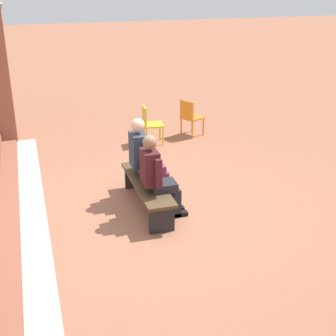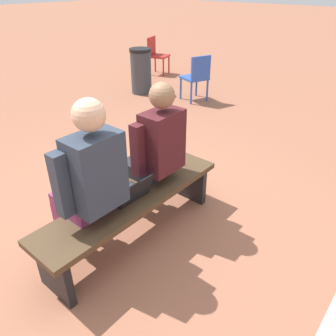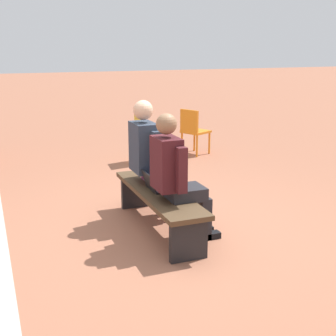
% 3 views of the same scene
% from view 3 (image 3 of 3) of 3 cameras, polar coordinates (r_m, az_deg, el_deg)
% --- Properties ---
extents(ground_plane, '(60.00, 60.00, 0.00)m').
position_cam_3_polar(ground_plane, '(5.18, 0.49, -7.59)').
color(ground_plane, '#9E6047').
extents(bench, '(1.80, 0.44, 0.45)m').
position_cam_3_polar(bench, '(5.07, -1.15, -3.82)').
color(bench, '#4C3823').
rests_on(bench, ground).
extents(person_student, '(0.54, 0.68, 1.34)m').
position_cam_3_polar(person_student, '(4.69, 1.02, -0.78)').
color(person_student, '#232328').
rests_on(person_student, ground).
extents(person_adult, '(0.57, 0.72, 1.39)m').
position_cam_3_polar(person_adult, '(5.31, -1.85, 1.33)').
color(person_adult, '#7F2D5B').
rests_on(person_adult, ground).
extents(laptop, '(0.32, 0.29, 0.21)m').
position_cam_3_polar(laptop, '(5.05, -1.43, -2.15)').
color(laptop, black).
rests_on(laptop, bench).
extents(plastic_chair_far_left, '(0.46, 0.46, 0.84)m').
position_cam_3_polar(plastic_chair_far_left, '(8.00, -2.89, 4.08)').
color(plastic_chair_far_left, gold).
rests_on(plastic_chair_far_left, ground).
extents(plastic_chair_foreground, '(0.56, 0.56, 0.84)m').
position_cam_3_polar(plastic_chair_foreground, '(8.56, 3.08, 4.80)').
color(plastic_chair_foreground, orange).
rests_on(plastic_chair_foreground, ground).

